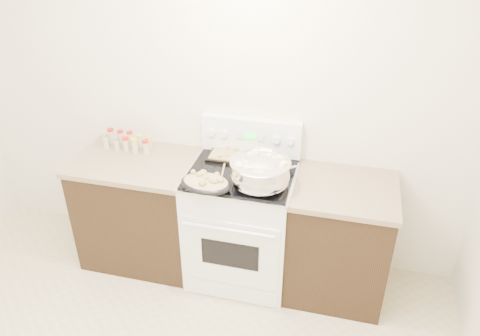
% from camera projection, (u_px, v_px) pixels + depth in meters
% --- Properties ---
extents(room_shell, '(4.10, 3.60, 2.75)m').
position_uv_depth(room_shell, '(69.00, 174.00, 1.84)').
color(room_shell, silver).
rests_on(room_shell, ground).
extents(counter_left, '(0.93, 0.67, 0.92)m').
position_uv_depth(counter_left, '(142.00, 209.00, 3.77)').
color(counter_left, black).
rests_on(counter_left, ground).
extents(counter_right, '(0.73, 0.67, 0.92)m').
position_uv_depth(counter_right, '(338.00, 239.00, 3.44)').
color(counter_right, black).
rests_on(counter_right, ground).
extents(kitchen_range, '(0.78, 0.73, 1.22)m').
position_uv_depth(kitchen_range, '(242.00, 222.00, 3.57)').
color(kitchen_range, white).
rests_on(kitchen_range, ground).
extents(mixing_bowl, '(0.43, 0.43, 0.24)m').
position_uv_depth(mixing_bowl, '(260.00, 173.00, 3.13)').
color(mixing_bowl, silver).
rests_on(mixing_bowl, kitchen_range).
extents(roasting_pan, '(0.39, 0.30, 0.12)m').
position_uv_depth(roasting_pan, '(206.00, 183.00, 3.12)').
color(roasting_pan, black).
rests_on(roasting_pan, kitchen_range).
extents(baking_sheet, '(0.40, 0.28, 0.06)m').
position_uv_depth(baking_sheet, '(236.00, 155.00, 3.52)').
color(baking_sheet, black).
rests_on(baking_sheet, kitchen_range).
extents(wooden_spoon, '(0.07, 0.26, 0.04)m').
position_uv_depth(wooden_spoon, '(219.00, 172.00, 3.31)').
color(wooden_spoon, '#AB8B4E').
rests_on(wooden_spoon, kitchen_range).
extents(blue_ladle, '(0.18, 0.27, 0.11)m').
position_uv_depth(blue_ladle, '(273.00, 178.00, 3.19)').
color(blue_ladle, '#99C9E5').
rests_on(blue_ladle, kitchen_range).
extents(spice_jars, '(0.39, 0.16, 0.13)m').
position_uv_depth(spice_jars, '(127.00, 141.00, 3.67)').
color(spice_jars, '#BFB28C').
rests_on(spice_jars, counter_left).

